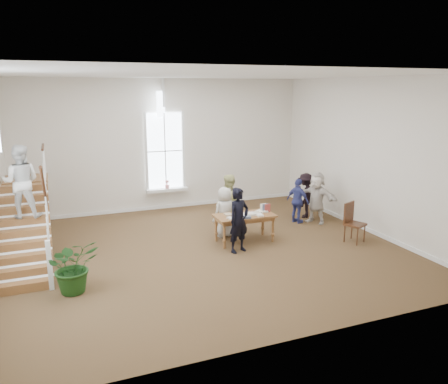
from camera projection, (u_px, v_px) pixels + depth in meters
name	position (u px, v px, depth m)	size (l,w,h in m)	color
ground	(208.00, 250.00, 11.54)	(10.00, 10.00, 0.00)	#4A351D
room_shell	(167.00, 198.00, 15.42)	(10.49, 10.00, 10.00)	silver
staircase	(23.00, 199.00, 10.30)	(1.10, 4.10, 2.92)	brown
library_table	(245.00, 218.00, 12.04)	(1.65, 0.83, 0.83)	brown
police_officer	(239.00, 220.00, 11.26)	(0.62, 0.41, 1.71)	black
elderly_woman	(225.00, 212.00, 12.46)	(0.71, 0.46, 1.45)	beige
person_yellow	(228.00, 203.00, 12.99)	(0.83, 0.64, 1.70)	#C5C47B
woman_cluster_a	(298.00, 201.00, 13.74)	(0.83, 0.35, 1.42)	navy
woman_cluster_b	(305.00, 195.00, 14.33)	(0.95, 0.55, 1.48)	black
woman_cluster_c	(316.00, 198.00, 13.73)	(1.51, 0.48, 1.63)	silver
floor_plant	(73.00, 266.00, 9.08)	(1.04, 0.90, 1.15)	#173D13
side_chair	(352.00, 220.00, 12.07)	(0.63, 0.63, 1.11)	#361A0E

